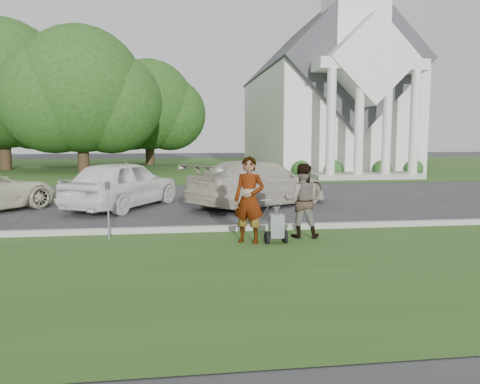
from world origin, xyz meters
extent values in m
plane|color=#333335|center=(0.00, 0.00, 0.00)|extent=(120.00, 120.00, 0.00)
cube|color=#304F1B|center=(0.00, -3.00, 0.01)|extent=(80.00, 7.00, 0.01)
cube|color=#304F1B|center=(0.00, 27.00, 0.01)|extent=(80.00, 30.00, 0.01)
cube|color=#9E9E93|center=(0.00, 0.55, 0.07)|extent=(80.00, 0.18, 0.15)
cube|color=white|center=(9.00, 24.00, 3.50)|extent=(9.00, 16.00, 7.00)
cube|color=#38383D|center=(9.00, 24.00, 7.00)|extent=(9.19, 17.00, 9.19)
cube|color=#9E9E93|center=(9.00, 14.80, 0.15)|extent=(6.20, 2.60, 0.30)
cylinder|color=white|center=(6.60, 13.80, 3.00)|extent=(0.50, 0.50, 6.00)
cylinder|color=white|center=(8.20, 13.80, 3.00)|extent=(0.50, 0.50, 6.00)
cylinder|color=white|center=(9.80, 13.80, 3.00)|extent=(0.50, 0.50, 6.00)
cylinder|color=white|center=(11.40, 13.80, 3.00)|extent=(0.50, 0.50, 6.00)
cube|color=white|center=(9.00, 14.60, 6.30)|extent=(6.20, 2.00, 0.60)
cube|color=white|center=(9.00, 14.60, 6.60)|extent=(5.09, 2.20, 5.09)
cube|color=white|center=(9.00, 17.00, 10.50)|extent=(3.20, 3.20, 7.00)
sphere|color=#1E4C19|center=(5.50, 15.70, 0.45)|extent=(1.10, 1.10, 1.10)
sphere|color=#1E4C19|center=(7.50, 15.70, 0.45)|extent=(1.10, 1.10, 1.10)
sphere|color=#1E4C19|center=(10.50, 15.70, 0.45)|extent=(1.10, 1.10, 1.10)
sphere|color=#1E4C19|center=(12.50, 15.70, 0.45)|extent=(1.10, 1.10, 1.10)
cylinder|color=#332316|center=(-8.00, 22.00, 1.60)|extent=(0.76, 0.76, 3.20)
sphere|color=#214314|center=(-8.00, 22.00, 5.51)|extent=(8.40, 8.40, 8.40)
sphere|color=#214314|center=(-6.11, 22.30, 4.67)|extent=(6.89, 6.89, 6.89)
sphere|color=#214314|center=(-9.68, 21.70, 4.88)|extent=(7.22, 7.22, 7.22)
cylinder|color=#332316|center=(-14.00, 25.00, 1.80)|extent=(0.76, 0.76, 3.60)
sphere|color=#214314|center=(-14.00, 25.00, 6.13)|extent=(9.20, 9.20, 9.20)
sphere|color=#214314|center=(-11.93, 25.30, 5.21)|extent=(7.54, 7.54, 7.54)
cylinder|color=#332316|center=(-4.00, 30.00, 1.50)|extent=(0.76, 0.76, 3.00)
sphere|color=#214314|center=(-4.00, 30.00, 5.09)|extent=(7.60, 7.60, 7.60)
sphere|color=#214314|center=(-2.29, 30.30, 4.33)|extent=(6.23, 6.23, 6.23)
sphere|color=#214314|center=(-5.52, 29.70, 4.52)|extent=(6.54, 6.54, 6.54)
cylinder|color=black|center=(0.25, -0.97, 0.14)|extent=(0.09, 0.29, 0.28)
cylinder|color=black|center=(0.66, -0.94, 0.14)|extent=(0.09, 0.29, 0.28)
cylinder|color=#2D2D33|center=(0.45, -0.95, 0.14)|extent=(0.47, 0.07, 0.03)
cube|color=#94979C|center=(0.45, -0.95, 0.40)|extent=(0.33, 0.28, 0.52)
cone|color=#94979C|center=(0.45, -0.95, 0.74)|extent=(0.17, 0.17, 0.15)
cylinder|color=#2D2D33|center=(0.45, -0.95, 0.82)|extent=(0.04, 0.04, 0.06)
cylinder|color=#94979C|center=(0.29, -0.51, 0.63)|extent=(0.08, 0.69, 0.49)
cylinder|color=#94979C|center=(0.55, -0.49, 0.63)|extent=(0.08, 0.69, 0.49)
cylinder|color=#94979C|center=(0.39, -0.16, 0.87)|extent=(0.30, 0.05, 0.03)
imported|color=#999999|center=(-0.13, -0.80, 0.95)|extent=(0.83, 0.73, 1.91)
imported|color=#999999|center=(1.17, -0.40, 0.86)|extent=(0.97, 0.83, 1.72)
cylinder|color=#94979C|center=(-3.25, -0.15, 0.59)|extent=(0.04, 0.04, 1.18)
cube|color=#2D2D33|center=(-3.25, -0.15, 1.26)|extent=(0.10, 0.07, 0.18)
cylinder|color=#94979C|center=(-3.25, -0.15, 1.35)|extent=(0.09, 0.09, 0.03)
imported|color=white|center=(-3.48, 4.89, 0.80)|extent=(3.91, 5.05, 1.61)
imported|color=beige|center=(1.06, 4.72, 0.78)|extent=(5.66, 4.92, 1.56)
camera|label=1|loc=(-1.68, -10.87, 2.33)|focal=35.00mm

